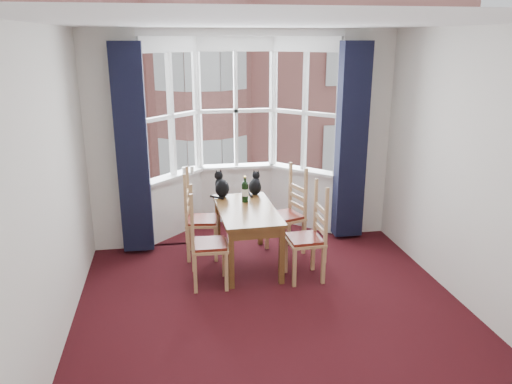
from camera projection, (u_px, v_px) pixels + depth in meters
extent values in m
plane|color=black|center=(279.00, 326.00, 4.85)|extent=(4.50, 4.50, 0.00)
plane|color=white|center=(284.00, 23.00, 4.02)|extent=(4.50, 4.50, 0.00)
plane|color=silver|center=(44.00, 201.00, 4.10)|extent=(0.00, 4.50, 4.50)
plane|color=silver|center=(486.00, 178.00, 4.76)|extent=(0.00, 4.50, 4.50)
plane|color=silver|center=(389.00, 327.00, 2.31)|extent=(4.00, 0.00, 4.00)
cube|color=silver|center=(114.00, 144.00, 6.27)|extent=(0.70, 0.12, 2.80)
cube|color=silver|center=(363.00, 136.00, 6.82)|extent=(0.70, 0.12, 2.80)
cube|color=black|center=(132.00, 150.00, 6.16)|extent=(0.38, 0.22, 2.60)
cube|color=black|center=(351.00, 142.00, 6.63)|extent=(0.38, 0.22, 2.60)
cube|color=brown|center=(247.00, 210.00, 5.98)|extent=(0.71, 1.28, 0.04)
cube|color=brown|center=(231.00, 260.00, 5.49)|extent=(0.06, 0.06, 0.68)
cube|color=brown|center=(218.00, 223.00, 6.57)|extent=(0.06, 0.06, 0.68)
cube|color=brown|center=(282.00, 256.00, 5.60)|extent=(0.06, 0.06, 0.68)
cube|color=brown|center=(260.00, 220.00, 6.68)|extent=(0.06, 0.06, 0.68)
cube|color=tan|center=(209.00, 245.00, 5.54)|extent=(0.42, 0.43, 0.06)
cube|color=#59170F|center=(209.00, 244.00, 5.53)|extent=(0.37, 0.39, 0.03)
cube|color=tan|center=(202.00, 221.00, 6.28)|extent=(0.45, 0.47, 0.06)
cube|color=#59170F|center=(202.00, 219.00, 6.27)|extent=(0.41, 0.42, 0.03)
cube|color=tan|center=(305.00, 240.00, 5.68)|extent=(0.42, 0.44, 0.06)
cube|color=#59170F|center=(305.00, 238.00, 5.68)|extent=(0.38, 0.40, 0.03)
cube|color=tan|center=(285.00, 217.00, 6.41)|extent=(0.51, 0.53, 0.06)
cube|color=#59170F|center=(285.00, 216.00, 6.41)|extent=(0.46, 0.47, 0.03)
ellipsoid|color=black|center=(222.00, 188.00, 6.39)|extent=(0.26, 0.29, 0.24)
sphere|color=black|center=(219.00, 176.00, 6.41)|extent=(0.15, 0.15, 0.11)
cone|color=black|center=(216.00, 172.00, 6.38)|extent=(0.05, 0.05, 0.05)
cone|color=black|center=(221.00, 171.00, 6.41)|extent=(0.05, 0.05, 0.05)
ellipsoid|color=black|center=(255.00, 187.00, 6.49)|extent=(0.23, 0.26, 0.21)
sphere|color=black|center=(256.00, 175.00, 6.52)|extent=(0.13, 0.13, 0.10)
cone|color=black|center=(254.00, 172.00, 6.51)|extent=(0.05, 0.05, 0.05)
cone|color=black|center=(258.00, 172.00, 6.50)|extent=(0.05, 0.05, 0.05)
cylinder|color=black|center=(245.00, 193.00, 6.20)|extent=(0.08, 0.08, 0.23)
sphere|color=black|center=(245.00, 184.00, 6.16)|extent=(0.08, 0.08, 0.08)
cylinder|color=black|center=(245.00, 181.00, 6.15)|extent=(0.03, 0.03, 0.10)
cylinder|color=gold|center=(245.00, 177.00, 6.14)|extent=(0.03, 0.03, 0.02)
cylinder|color=silver|center=(245.00, 192.00, 6.19)|extent=(0.08, 0.08, 0.09)
cylinder|color=white|center=(184.00, 171.00, 6.89)|extent=(0.06, 0.06, 0.10)
cylinder|color=white|center=(192.00, 170.00, 6.93)|extent=(0.06, 0.06, 0.10)
plane|color=#333335|center=(184.00, 160.00, 36.96)|extent=(80.00, 80.00, 0.00)
cube|color=#AC6258|center=(194.00, 86.00, 17.95)|extent=(18.00, 6.00, 14.00)
cylinder|color=#AC6258|center=(199.00, 95.00, 15.13)|extent=(3.20, 3.20, 14.00)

